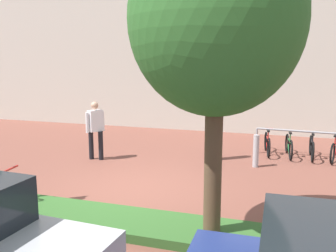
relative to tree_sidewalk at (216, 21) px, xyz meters
name	(u,v)px	position (x,y,z in m)	size (l,w,h in m)	color
ground_plane	(134,190)	(-2.14, 1.81, -3.48)	(60.00, 60.00, 0.00)	brown
building_facade	(209,7)	(-2.14, 9.88, 1.52)	(28.00, 1.20, 10.00)	beige
planter_strip	(108,220)	(-1.88, 0.03, -3.40)	(7.00, 1.10, 0.16)	#336028
tree_sidewalk	(216,21)	(0.00, 0.00, 0.00)	(2.63, 2.63, 4.95)	brown
bike_rack_cluster	(300,146)	(1.52, 6.04, -3.14)	(2.65, 1.71, 0.83)	#99999E
bollard_steel	(256,151)	(0.33, 4.56, -3.03)	(0.16, 0.16, 0.90)	#ADADB2
person_shirt_white	(95,127)	(-4.24, 3.95, -2.50)	(0.45, 0.53, 1.72)	black
person_suited_dark	(214,127)	(-0.91, 4.96, -2.50)	(0.46, 0.45, 1.72)	#2D2D38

